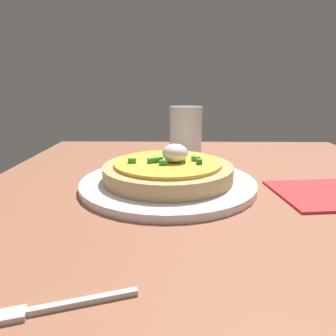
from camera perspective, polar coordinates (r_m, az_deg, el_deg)
dining_table at (r=48.37cm, az=8.65°, el=-6.70°), size 91.36×79.62×2.55cm
plate at (r=51.79cm, az=-0.00°, el=-2.78°), size 29.40×29.40×1.21cm
pizza at (r=51.12cm, az=0.05°, el=-0.41°), size 21.66×21.66×6.15cm
cup_near at (r=72.89cm, az=3.34°, el=6.55°), size 7.68×7.68×11.71cm
fork at (r=27.32cm, az=-20.92°, el=-23.21°), size 4.36×11.09×0.50cm
napkin at (r=53.42cm, az=26.71°, el=-4.39°), size 14.87×14.87×0.40cm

